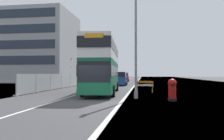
# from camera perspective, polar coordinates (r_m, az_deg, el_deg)

# --- Properties ---
(ground) EXTENTS (140.00, 280.00, 0.10)m
(ground) POSITION_cam_1_polar(r_m,az_deg,el_deg) (14.60, -4.00, -8.54)
(ground) COLOR #38383A
(double_decker_bus) EXTENTS (3.32, 11.34, 4.95)m
(double_decker_bus) POSITION_cam_1_polar(r_m,az_deg,el_deg) (21.43, -2.44, 1.05)
(double_decker_bus) COLOR #145638
(double_decker_bus) RESTS_ON ground
(lamppost_foreground) EXTENTS (0.29, 0.70, 8.73)m
(lamppost_foreground) POSITION_cam_1_polar(r_m,az_deg,el_deg) (17.12, 6.11, 6.61)
(lamppost_foreground) COLOR gray
(lamppost_foreground) RESTS_ON ground
(red_pillar_postbox) EXTENTS (0.60, 0.60, 1.53)m
(red_pillar_postbox) POSITION_cam_1_polar(r_m,az_deg,el_deg) (15.97, 15.13, -4.66)
(red_pillar_postbox) COLOR black
(red_pillar_postbox) RESTS_ON ground
(roadworks_barrier) EXTENTS (1.69, 0.63, 1.16)m
(roadworks_barrier) POSITION_cam_1_polar(r_m,az_deg,el_deg) (22.56, 8.37, -3.87)
(roadworks_barrier) COLOR orange
(roadworks_barrier) RESTS_ON ground
(construction_site_fence) EXTENTS (0.44, 20.60, 1.91)m
(construction_site_fence) POSITION_cam_1_polar(r_m,az_deg,el_deg) (29.33, -12.88, -2.83)
(construction_site_fence) COLOR #A8AAAD
(construction_site_fence) RESTS_ON ground
(car_oncoming_near) EXTENTS (2.03, 4.04, 2.17)m
(car_oncoming_near) POSITION_cam_1_polar(r_m,az_deg,el_deg) (35.61, 2.18, -2.37)
(car_oncoming_near) COLOR navy
(car_oncoming_near) RESTS_ON ground
(car_receding_mid) EXTENTS (1.90, 3.85, 2.22)m
(car_receding_mid) POSITION_cam_1_polar(r_m,az_deg,el_deg) (43.83, 2.09, -2.08)
(car_receding_mid) COLOR maroon
(car_receding_mid) RESTS_ON ground
(car_receding_far) EXTENTS (2.07, 4.08, 2.15)m
(car_receding_far) POSITION_cam_1_polar(r_m,az_deg,el_deg) (53.20, 3.22, -1.92)
(car_receding_far) COLOR maroon
(car_receding_far) RESTS_ON ground
(car_far_side) EXTENTS (2.06, 4.26, 2.25)m
(car_far_side) POSITION_cam_1_polar(r_m,az_deg,el_deg) (62.92, 0.76, -1.72)
(car_far_side) COLOR maroon
(car_far_side) RESTS_ON ground
(bare_tree_far_verge_near) EXTENTS (2.42, 2.90, 5.54)m
(bare_tree_far_verge_near) POSITION_cam_1_polar(r_m,az_deg,el_deg) (52.46, -11.47, -0.03)
(bare_tree_far_verge_near) COLOR #4C3D2D
(bare_tree_far_verge_near) RESTS_ON ground
(bare_tree_far_verge_mid) EXTENTS (2.27, 2.96, 4.56)m
(bare_tree_far_verge_mid) POSITION_cam_1_polar(r_m,az_deg,el_deg) (57.28, -7.33, -0.46)
(bare_tree_far_verge_mid) COLOR #4C3D2D
(bare_tree_far_verge_mid) RESTS_ON ground
(bare_tree_far_verge_far) EXTENTS (3.28, 3.07, 5.27)m
(bare_tree_far_verge_far) POSITION_cam_1_polar(r_m,az_deg,el_deg) (65.61, -9.24, -0.43)
(bare_tree_far_verge_far) COLOR #4C3D2D
(bare_tree_far_verge_far) RESTS_ON ground
(backdrop_office_block) EXTENTS (31.83, 14.83, 16.26)m
(backdrop_office_block) POSITION_cam_1_polar(r_m,az_deg,el_deg) (60.30, -24.91, 5.06)
(backdrop_office_block) COLOR #9EA0A3
(backdrop_office_block) RESTS_ON ground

